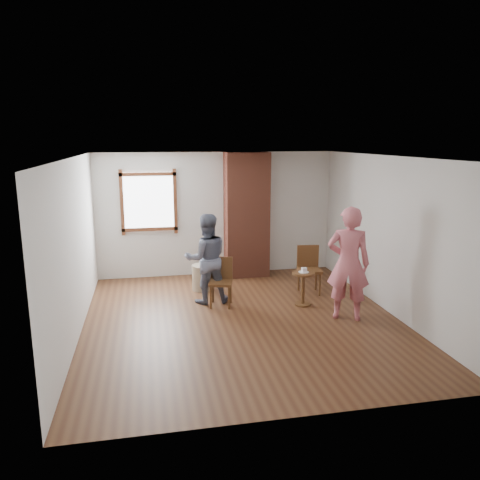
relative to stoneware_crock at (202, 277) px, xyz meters
name	(u,v)px	position (x,y,z in m)	size (l,w,h in m)	color
ground	(242,320)	(0.46, -1.67, -0.25)	(5.50, 5.50, 0.00)	brown
room_shell	(232,204)	(0.40, -1.07, 1.56)	(5.04, 5.52, 2.62)	silver
brick_chimney	(247,215)	(1.06, 0.83, 1.05)	(0.90, 0.50, 2.60)	brown
stoneware_crock	(202,277)	(0.00, 0.00, 0.00)	(0.38, 0.38, 0.49)	tan
dark_pot	(198,284)	(-0.05, 0.17, -0.17)	(0.15, 0.15, 0.15)	black
dining_chair_left	(221,279)	(0.24, -0.87, 0.22)	(0.48, 0.48, 0.84)	#5A341B
dining_chair_right	(309,267)	(1.97, -0.52, 0.25)	(0.47, 0.47, 0.89)	#5A341B
side_table	(303,283)	(1.64, -1.19, 0.16)	(0.40, 0.40, 0.60)	#5A341B
cake_plate	(304,272)	(1.64, -1.19, 0.36)	(0.18, 0.18, 0.01)	white
cake_slice	(304,270)	(1.65, -1.19, 0.39)	(0.08, 0.07, 0.06)	white
man	(206,259)	(0.01, -0.70, 0.55)	(0.78, 0.61, 1.60)	#131A36
person_pink	(348,264)	(2.13, -1.92, 0.68)	(0.67, 0.44, 1.85)	#D36975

